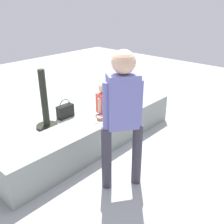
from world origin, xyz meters
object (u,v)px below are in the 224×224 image
Objects in this scene: child_seated at (105,101)px; party_cup_red at (115,117)px; cake_plate at (100,119)px; adult_standing at (123,110)px; water_bottle_near_gift at (65,129)px; handbag_black_leather at (65,111)px; gift_bag at (106,100)px.

child_seated reaches higher than party_cup_red.
child_seated is 2.16× the size of cake_plate.
adult_standing reaches higher than child_seated.
adult_standing is (-0.59, -0.82, 0.28)m from child_seated.
cake_plate reaches higher than water_bottle_near_gift.
party_cup_red is (0.68, 0.41, -0.62)m from child_seated.
cake_plate is 1.11m from party_cup_red.
child_seated is at bearing 25.51° from cake_plate.
handbag_black_leather reaches higher than water_bottle_near_gift.
child_seated is at bearing -149.16° from party_cup_red.
cake_plate is 0.64× the size of handbag_black_leather.
adult_standing is at bearing -126.06° from child_seated.
gift_bag reaches higher than party_cup_red.
cake_plate is at bearing -86.11° from water_bottle_near_gift.
water_bottle_near_gift is at bearing 77.11° from adult_standing.
gift_bag is 0.84m from handbag_black_leather.
gift_bag reaches higher than water_bottle_near_gift.
adult_standing is 1.73m from water_bottle_near_gift.
gift_bag is at bearing 43.26° from child_seated.
handbag_black_leather is (-0.55, 0.74, 0.08)m from party_cup_red.
party_cup_red is (0.94, -0.24, -0.04)m from water_bottle_near_gift.
gift_bag is at bearing -18.15° from handbag_black_leather.
handbag_black_leather reaches higher than party_cup_red.
child_seated is 2.61× the size of water_bottle_near_gift.
water_bottle_near_gift is 1.96× the size of party_cup_red.
handbag_black_leather is (0.73, 1.96, -0.82)m from adult_standing.
gift_bag is at bearing 47.95° from adult_standing.
adult_standing reaches higher than gift_bag.
water_bottle_near_gift is (-1.20, -0.23, -0.08)m from gift_bag.
adult_standing is 0.94m from cake_plate.
gift_bag is 2.00× the size of water_bottle_near_gift.
water_bottle_near_gift is 0.53× the size of handbag_black_leather.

